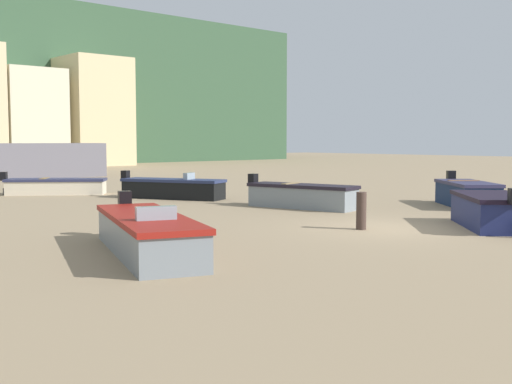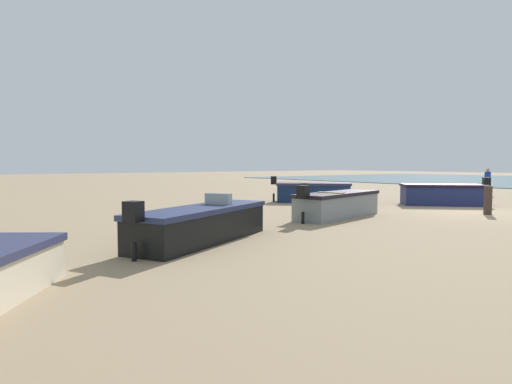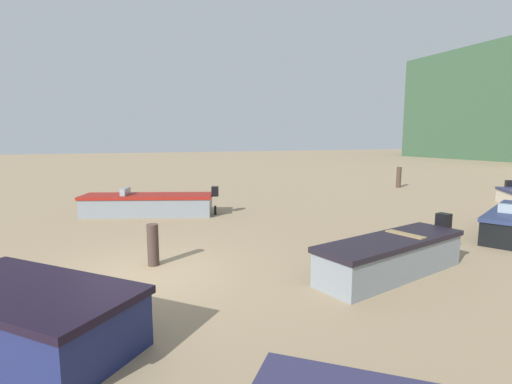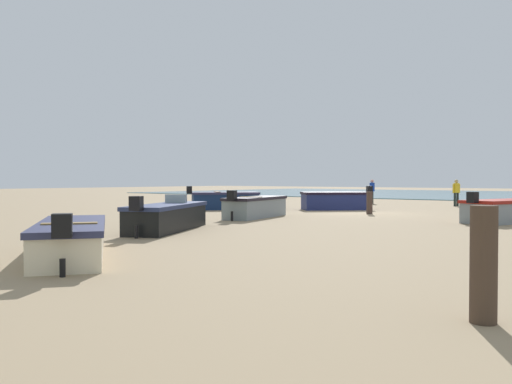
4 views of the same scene
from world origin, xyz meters
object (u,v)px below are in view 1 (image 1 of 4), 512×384
at_px(boat_black_4, 173,188).
at_px(mooring_post_mid_beach, 361,211).
at_px(boat_grey_0, 302,196).
at_px(boat_navy_2, 467,194).
at_px(boat_navy_3, 493,211).
at_px(boat_grey_1, 147,234).
at_px(boat_cream_5, 56,186).

xyz_separation_m(boat_black_4, mooring_post_mid_beach, (-1.41, -11.37, 0.09)).
bearing_deg(boat_black_4, boat_grey_0, 75.96).
distance_m(boat_navy_2, mooring_post_mid_beach, 7.95).
relative_size(boat_navy_2, boat_navy_3, 0.99).
height_order(boat_navy_3, mooring_post_mid_beach, boat_navy_3).
bearing_deg(boat_black_4, boat_navy_3, 70.64).
bearing_deg(boat_black_4, boat_grey_1, 26.96).
height_order(boat_grey_0, boat_grey_1, boat_grey_0).
bearing_deg(mooring_post_mid_beach, boat_grey_1, 174.26).
distance_m(boat_navy_3, boat_cream_5, 19.49).
height_order(boat_black_4, mooring_post_mid_beach, boat_black_4).
bearing_deg(boat_grey_1, boat_grey_0, -134.65).
bearing_deg(boat_cream_5, boat_black_4, 64.88).
xyz_separation_m(boat_grey_0, boat_black_4, (-1.39, 6.32, -0.02)).
relative_size(boat_black_4, boat_cream_5, 1.06).
relative_size(boat_grey_0, boat_cream_5, 1.03).
distance_m(boat_grey_1, boat_black_4, 13.34).
bearing_deg(boat_cream_5, mooring_post_mid_beach, 41.58).
xyz_separation_m(boat_grey_0, boat_cream_5, (-4.24, 11.63, -0.07)).
height_order(boat_cream_5, mooring_post_mid_beach, boat_cream_5).
bearing_deg(boat_navy_2, boat_cream_5, -18.02).
height_order(boat_grey_1, boat_navy_2, boat_navy_2).
bearing_deg(mooring_post_mid_beach, boat_navy_2, 9.37).
xyz_separation_m(boat_grey_1, boat_black_4, (7.95, 10.71, -0.01)).
height_order(boat_grey_1, mooring_post_mid_beach, boat_grey_1).
bearing_deg(boat_navy_3, boat_grey_1, -150.59).
xyz_separation_m(boat_grey_0, mooring_post_mid_beach, (-2.80, -5.05, 0.08)).
bearing_deg(boat_navy_3, boat_cream_5, 149.80).
bearing_deg(boat_navy_3, boat_black_4, 143.40).
distance_m(boat_grey_1, boat_cream_5, 16.81).
bearing_deg(boat_black_4, boat_cream_5, -88.21).
bearing_deg(boat_grey_0, boat_grey_1, 12.03).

